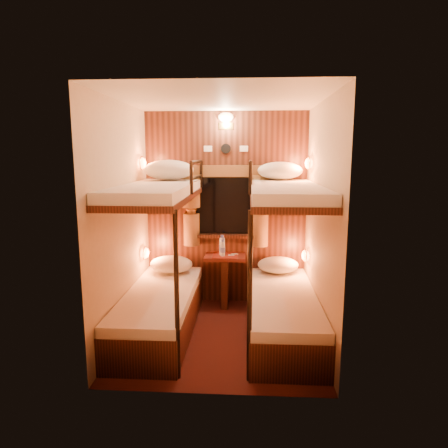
# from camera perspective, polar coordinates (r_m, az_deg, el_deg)

# --- Properties ---
(floor) EXTENTS (2.10, 2.10, 0.00)m
(floor) POSITION_cam_1_polar(r_m,az_deg,el_deg) (4.37, -0.53, -15.60)
(floor) COLOR #34110E
(floor) RESTS_ON ground
(ceiling) EXTENTS (2.10, 2.10, 0.00)m
(ceiling) POSITION_cam_1_polar(r_m,az_deg,el_deg) (3.98, -0.59, 17.42)
(ceiling) COLOR silver
(ceiling) RESTS_ON wall_back
(wall_back) EXTENTS (2.40, 0.00, 2.40)m
(wall_back) POSITION_cam_1_polar(r_m,az_deg,el_deg) (5.04, 0.29, 2.14)
(wall_back) COLOR #C6B293
(wall_back) RESTS_ON floor
(wall_front) EXTENTS (2.40, 0.00, 2.40)m
(wall_front) POSITION_cam_1_polar(r_m,az_deg,el_deg) (2.97, -2.00, -3.30)
(wall_front) COLOR #C6B293
(wall_front) RESTS_ON floor
(wall_left) EXTENTS (0.00, 2.40, 2.40)m
(wall_left) POSITION_cam_1_polar(r_m,az_deg,el_deg) (4.19, -14.33, 0.26)
(wall_left) COLOR #C6B293
(wall_left) RESTS_ON floor
(wall_right) EXTENTS (0.00, 2.40, 2.40)m
(wall_right) POSITION_cam_1_polar(r_m,az_deg,el_deg) (4.05, 13.68, -0.03)
(wall_right) COLOR #C6B293
(wall_right) RESTS_ON floor
(back_panel) EXTENTS (2.00, 0.03, 2.40)m
(back_panel) POSITION_cam_1_polar(r_m,az_deg,el_deg) (5.02, 0.28, 2.12)
(back_panel) COLOR black
(back_panel) RESTS_ON floor
(bunk_left) EXTENTS (0.72, 1.90, 1.82)m
(bunk_left) POSITION_cam_1_polar(r_m,az_deg,el_deg) (4.31, -9.18, -8.06)
(bunk_left) COLOR black
(bunk_left) RESTS_ON floor
(bunk_right) EXTENTS (0.72, 1.90, 1.82)m
(bunk_right) POSITION_cam_1_polar(r_m,az_deg,el_deg) (4.23, 8.41, -8.41)
(bunk_right) COLOR black
(bunk_right) RESTS_ON floor
(window) EXTENTS (1.00, 0.12, 0.79)m
(window) POSITION_cam_1_polar(r_m,az_deg,el_deg) (4.99, 0.26, 1.85)
(window) COLOR black
(window) RESTS_ON back_panel
(curtains) EXTENTS (1.10, 0.22, 1.00)m
(curtains) POSITION_cam_1_polar(r_m,az_deg,el_deg) (4.95, 0.24, 2.75)
(curtains) COLOR brown
(curtains) RESTS_ON back_panel
(back_fixtures) EXTENTS (0.54, 0.09, 0.48)m
(back_fixtures) POSITION_cam_1_polar(r_m,az_deg,el_deg) (4.95, 0.26, 14.14)
(back_fixtures) COLOR black
(back_fixtures) RESTS_ON back_panel
(reading_lamps) EXTENTS (2.00, 0.20, 1.25)m
(reading_lamps) POSITION_cam_1_polar(r_m,az_deg,el_deg) (4.68, 0.05, 2.05)
(reading_lamps) COLOR orange
(reading_lamps) RESTS_ON wall_left
(table) EXTENTS (0.50, 0.34, 0.66)m
(table) POSITION_cam_1_polar(r_m,az_deg,el_deg) (5.01, 0.15, -7.11)
(table) COLOR #551F13
(table) RESTS_ON floor
(bottle_left) EXTENTS (0.06, 0.06, 0.21)m
(bottle_left) POSITION_cam_1_polar(r_m,az_deg,el_deg) (4.89, -0.18, -3.59)
(bottle_left) COLOR #99BFE5
(bottle_left) RESTS_ON table
(bottle_right) EXTENTS (0.07, 0.07, 0.25)m
(bottle_right) POSITION_cam_1_polar(r_m,az_deg,el_deg) (4.92, -0.26, -3.25)
(bottle_right) COLOR #99BFE5
(bottle_right) RESTS_ON table
(sachet_a) EXTENTS (0.08, 0.06, 0.01)m
(sachet_a) POSITION_cam_1_polar(r_m,az_deg,el_deg) (4.94, 1.05, -4.49)
(sachet_a) COLOR silver
(sachet_a) RESTS_ON table
(sachet_b) EXTENTS (0.10, 0.09, 0.01)m
(sachet_b) POSITION_cam_1_polar(r_m,az_deg,el_deg) (5.00, 1.51, -4.31)
(sachet_b) COLOR silver
(sachet_b) RESTS_ON table
(pillow_lower_left) EXTENTS (0.52, 0.37, 0.20)m
(pillow_lower_left) POSITION_cam_1_polar(r_m,az_deg,el_deg) (4.93, -7.54, -5.73)
(pillow_lower_left) COLOR white
(pillow_lower_left) RESTS_ON bunk_left
(pillow_lower_right) EXTENTS (0.50, 0.35, 0.19)m
(pillow_lower_right) POSITION_cam_1_polar(r_m,az_deg,el_deg) (4.92, 7.72, -5.81)
(pillow_lower_right) COLOR white
(pillow_lower_right) RESTS_ON bunk_right
(pillow_upper_left) EXTENTS (0.59, 0.42, 0.23)m
(pillow_upper_left) POSITION_cam_1_polar(r_m,az_deg,el_deg) (4.74, -7.88, 7.68)
(pillow_upper_left) COLOR white
(pillow_upper_left) RESTS_ON bunk_left
(pillow_upper_right) EXTENTS (0.53, 0.38, 0.21)m
(pillow_upper_right) POSITION_cam_1_polar(r_m,az_deg,el_deg) (4.79, 8.01, 7.55)
(pillow_upper_right) COLOR white
(pillow_upper_right) RESTS_ON bunk_right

